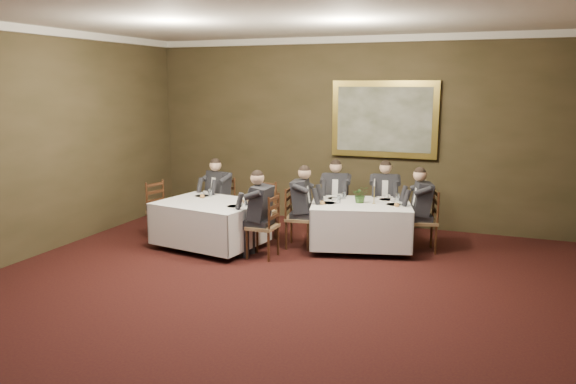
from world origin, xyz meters
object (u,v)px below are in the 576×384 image
Objects in this scene: table_main at (360,222)px; chair_main_endleft at (299,230)px; chair_sec_endright at (263,239)px; painting at (384,119)px; chair_main_backright at (384,221)px; diner_main_backright at (384,208)px; diner_main_endleft at (299,217)px; diner_main_endright at (423,220)px; diner_sec_endright at (263,225)px; chair_sec_endleft at (164,223)px; table_second at (210,221)px; chair_sec_backleft at (221,217)px; chair_main_endright at (423,234)px; chair_sec_backright at (261,223)px; centerpiece at (361,194)px; candlestick at (374,194)px; diner_main_backleft at (336,207)px; diner_sec_backleft at (220,205)px; chair_main_backleft at (335,219)px.

chair_main_endleft reaches higher than table_main.
painting is at bearing -26.22° from chair_sec_endright.
table_main is 1.62m from chair_sec_endright.
chair_main_backright is 0.23m from diner_main_backright.
diner_main_endright is at bearing 96.65° from diner_main_endleft.
diner_main_endleft is at bearing -25.36° from diner_sec_endright.
table_second is at bearing 93.66° from chair_sec_endleft.
table_second is 1.81× the size of chair_sec_backleft.
chair_sec_backright is (-2.71, -0.31, 0.00)m from chair_main_endright.
chair_sec_backleft is 2.66m from centerpiece.
diner_main_backright is 2.17m from chair_sec_backright.
chair_main_backright is at bearing 126.29° from chair_main_endleft.
diner_main_endright is 3.23× the size of candlestick.
diner_main_backright is at bearing -142.46° from chair_sec_backright.
diner_sec_endright is 1.67m from centerpiece.
diner_main_backleft is 1.00× the size of diner_sec_backleft.
candlestick reaches higher than chair_main_backleft.
chair_main_endleft is at bearing 32.86° from chair_main_backright.
chair_sec_backleft is 2.87m from candlestick.
painting is at bearing -133.09° from chair_main_backleft.
chair_main_backleft is 0.74× the size of diner_main_backleft.
diner_main_endright is 2.57m from diner_sec_endright.
diner_main_endright is at bearing -61.31° from chair_sec_endright.
candlestick is (1.16, 0.30, 0.40)m from diner_main_endleft.
chair_main_endleft is 0.79m from chair_sec_backright.
chair_main_endright is 3.49× the size of centerpiece.
painting reaches higher than chair_main_endright.
chair_main_backleft is 0.23m from diner_main_backleft.
diner_sec_endright is at bearing -142.26° from centerpiece.
chair_sec_endleft is at bearing -88.82° from diner_main_endleft.
chair_sec_backleft is (-0.29, 0.89, -0.17)m from table_second.
chair_sec_endright is 1.73m from centerpiece.
diner_main_endleft is 1.98m from diner_main_endright.
table_second is 3.04m from chair_main_backright.
chair_sec_endleft reaches higher than table_second.
table_second is 4.35× the size of candlestick.
chair_main_backright is 0.74× the size of diner_sec_backleft.
chair_main_endleft is (1.33, 0.55, -0.17)m from table_second.
diner_main_endright is at bearing -61.43° from diner_sec_endright.
candlestick is (-0.00, -0.84, 0.40)m from diner_main_backright.
chair_main_backright is 1.00m from chair_main_endright.
chair_sec_endleft is (-2.36, -0.39, -0.23)m from diner_main_endleft.
chair_main_backright is 1.89m from painting.
chair_main_endleft is at bearing 87.62° from chair_main_endright.
table_second is 1.81× the size of chair_sec_endright.
diner_main_backright is 1.00× the size of diner_main_endleft.
chair_main_endleft is 1.00× the size of chair_sec_backleft.
chair_main_endright is 4.38m from chair_sec_endleft.
diner_main_backleft is 3.23× the size of candlestick.
diner_sec_backleft is at bearing 179.35° from candlestick.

